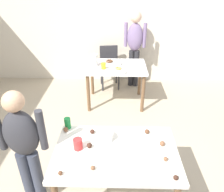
# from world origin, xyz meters

# --- Properties ---
(wall_back) EXTENTS (6.40, 0.10, 2.60)m
(wall_back) POSITION_xyz_m (0.00, 3.20, 1.30)
(wall_back) COLOR beige
(wall_back) RESTS_ON ground_plane
(dining_table_near) EXTENTS (1.16, 0.75, 0.75)m
(dining_table_near) POSITION_xyz_m (0.10, -0.08, 0.64)
(dining_table_near) COLOR silver
(dining_table_near) RESTS_ON ground_plane
(dining_table_far) EXTENTS (1.07, 0.77, 0.75)m
(dining_table_far) POSITION_xyz_m (0.08, 2.08, 0.64)
(dining_table_far) COLOR white
(dining_table_far) RESTS_ON ground_plane
(chair_far_table) EXTENTS (0.45, 0.45, 0.87)m
(chair_far_table) POSITION_xyz_m (-0.06, 2.82, 0.50)
(chair_far_table) COLOR #2D2D33
(chair_far_table) RESTS_ON ground_plane
(person_girl_near) EXTENTS (0.45, 0.21, 1.36)m
(person_girl_near) POSITION_xyz_m (-0.75, -0.08, 0.80)
(person_girl_near) COLOR #383D4C
(person_girl_near) RESTS_ON ground_plane
(person_adult_far) EXTENTS (0.46, 0.25, 1.57)m
(person_adult_far) POSITION_xyz_m (0.46, 2.83, 0.94)
(person_adult_far) COLOR #28282D
(person_adult_far) RESTS_ON ground_plane
(mixing_bowl) EXTENTS (0.16, 0.16, 0.08)m
(mixing_bowl) POSITION_xyz_m (-0.01, 0.07, 0.79)
(mixing_bowl) COLOR white
(mixing_bowl) RESTS_ON dining_table_near
(soda_can) EXTENTS (0.07, 0.07, 0.12)m
(soda_can) POSITION_xyz_m (-0.41, 0.25, 0.81)
(soda_can) COLOR #198438
(soda_can) RESTS_ON dining_table_near
(fork_near) EXTENTS (0.17, 0.02, 0.01)m
(fork_near) POSITION_xyz_m (0.11, -0.21, 0.75)
(fork_near) COLOR silver
(fork_near) RESTS_ON dining_table_near
(cup_near_0) EXTENTS (0.09, 0.09, 0.11)m
(cup_near_0) POSITION_xyz_m (-0.25, -0.06, 0.81)
(cup_near_0) COLOR red
(cup_near_0) RESTS_ON dining_table_near
(cake_ball_0) EXTENTS (0.05, 0.05, 0.05)m
(cake_ball_0) POSITION_xyz_m (-0.42, 0.19, 0.78)
(cake_ball_0) COLOR brown
(cake_ball_0) RESTS_ON dining_table_near
(cake_ball_1) EXTENTS (0.05, 0.05, 0.05)m
(cake_ball_1) POSITION_xyz_m (0.55, 0.00, 0.78)
(cake_ball_1) COLOR brown
(cake_ball_1) RESTS_ON dining_table_near
(cake_ball_2) EXTENTS (0.04, 0.04, 0.04)m
(cake_ball_2) POSITION_xyz_m (0.54, -0.20, 0.77)
(cake_ball_2) COLOR brown
(cake_ball_2) RESTS_ON dining_table_near
(cake_ball_3) EXTENTS (0.05, 0.05, 0.05)m
(cake_ball_3) POSITION_xyz_m (-0.15, -0.04, 0.78)
(cake_ball_3) COLOR #3D2319
(cake_ball_3) RESTS_ON dining_table_near
(cake_ball_4) EXTENTS (0.04, 0.04, 0.04)m
(cake_ball_4) POSITION_xyz_m (-0.35, -0.37, 0.77)
(cake_ball_4) COLOR brown
(cake_ball_4) RESTS_ON dining_table_near
(cake_ball_5) EXTENTS (0.04, 0.04, 0.04)m
(cake_ball_5) POSITION_xyz_m (0.59, -0.40, 0.77)
(cake_ball_5) COLOR #3D2319
(cake_ball_5) RESTS_ON dining_table_near
(cake_ball_6) EXTENTS (0.04, 0.04, 0.04)m
(cake_ball_6) POSITION_xyz_m (-0.09, -0.31, 0.77)
(cake_ball_6) COLOR brown
(cake_ball_6) RESTS_ON dining_table_near
(cake_ball_7) EXTENTS (0.05, 0.05, 0.05)m
(cake_ball_7) POSITION_xyz_m (-0.14, 0.17, 0.77)
(cake_ball_7) COLOR #3D2319
(cake_ball_7) RESTS_ON dining_table_near
(cake_ball_8) EXTENTS (0.05, 0.05, 0.05)m
(cake_ball_8) POSITION_xyz_m (0.42, 0.18, 0.77)
(cake_ball_8) COLOR brown
(cake_ball_8) RESTS_ON dining_table_near
(pitcher_far) EXTENTS (0.11, 0.11, 0.22)m
(pitcher_far) POSITION_xyz_m (-0.29, 2.06, 0.86)
(pitcher_far) COLOR white
(pitcher_far) RESTS_ON dining_table_far
(cup_far_0) EXTENTS (0.08, 0.08, 0.11)m
(cup_far_0) POSITION_xyz_m (-0.13, 1.93, 0.80)
(cup_far_0) COLOR yellow
(cup_far_0) RESTS_ON dining_table_far
(cup_far_1) EXTENTS (0.07, 0.07, 0.10)m
(cup_far_1) POSITION_xyz_m (0.13, 2.11, 0.80)
(cup_far_1) COLOR white
(cup_far_1) RESTS_ON dining_table_far
(cup_far_2) EXTENTS (0.07, 0.07, 0.09)m
(cup_far_2) POSITION_xyz_m (-0.33, 2.20, 0.80)
(cup_far_2) COLOR red
(cup_far_2) RESTS_ON dining_table_far
(donut_far_0) EXTENTS (0.13, 0.13, 0.04)m
(donut_far_0) POSITION_xyz_m (-0.04, 2.27, 0.77)
(donut_far_0) COLOR brown
(donut_far_0) RESTS_ON dining_table_far
(donut_far_1) EXTENTS (0.11, 0.11, 0.03)m
(donut_far_1) POSITION_xyz_m (0.13, 1.93, 0.77)
(donut_far_1) COLOR gold
(donut_far_1) RESTS_ON dining_table_far
(donut_far_2) EXTENTS (0.12, 0.12, 0.04)m
(donut_far_2) POSITION_xyz_m (0.20, 1.75, 0.77)
(donut_far_2) COLOR white
(donut_far_2) RESTS_ON dining_table_far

